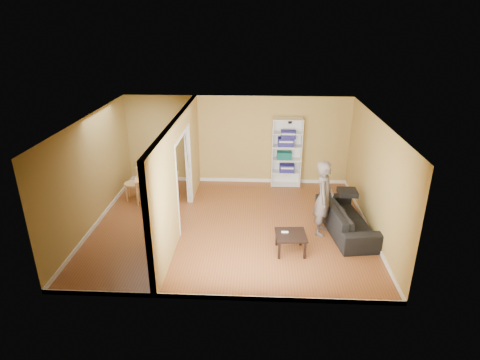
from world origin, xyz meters
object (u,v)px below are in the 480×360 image
at_px(sofa, 347,214).
at_px(dining_table, 157,179).
at_px(person, 324,192).
at_px(coffee_table, 291,237).
at_px(bookshelf, 286,152).
at_px(chair_near, 151,195).
at_px(chair_left, 133,183).
at_px(chair_far, 165,177).

relative_size(sofa, dining_table, 2.03).
bearing_deg(person, coffee_table, 154.12).
xyz_separation_m(bookshelf, coffee_table, (-0.09, -3.71, -0.65)).
relative_size(bookshelf, dining_table, 1.83).
bearing_deg(bookshelf, sofa, -65.01).
distance_m(coffee_table, dining_table, 4.20).
bearing_deg(dining_table, chair_near, -92.05).
xyz_separation_m(person, dining_table, (-4.20, 1.55, -0.42)).
xyz_separation_m(sofa, dining_table, (-4.79, 1.43, 0.19)).
bearing_deg(chair_near, bookshelf, 32.20).
relative_size(chair_left, chair_near, 1.14).
bearing_deg(sofa, chair_left, 66.66).
xyz_separation_m(dining_table, chair_left, (-0.68, 0.01, -0.12)).
bearing_deg(chair_far, bookshelf, -154.07).
bearing_deg(chair_far, person, 166.74).
distance_m(coffee_table, chair_near, 3.89).
bearing_deg(coffee_table, chair_near, 152.59).
relative_size(sofa, coffee_table, 3.52).
bearing_deg(chair_near, person, -8.53).
distance_m(person, coffee_table, 1.34).
xyz_separation_m(sofa, bookshelf, (-1.27, 2.72, 0.58)).
height_order(sofa, chair_left, chair_left).
height_order(person, dining_table, person).
bearing_deg(person, chair_near, 93.51).
distance_m(dining_table, chair_left, 0.69).
bearing_deg(chair_left, chair_far, 117.98).
distance_m(person, chair_far, 4.66).
xyz_separation_m(coffee_table, chair_far, (-3.33, 2.98, 0.09)).
bearing_deg(chair_near, coffee_table, -23.64).
xyz_separation_m(sofa, coffee_table, (-1.36, -0.99, -0.07)).
height_order(bookshelf, coffee_table, bookshelf).
height_order(bookshelf, dining_table, bookshelf).
bearing_deg(dining_table, chair_left, 178.93).
xyz_separation_m(coffee_table, chair_near, (-3.45, 1.79, 0.07)).
bearing_deg(chair_far, coffee_table, 152.17).
bearing_deg(coffee_table, bookshelf, 88.54).
bearing_deg(bookshelf, chair_near, -151.57).
relative_size(sofa, bookshelf, 1.11).
distance_m(person, bookshelf, 2.92).
relative_size(chair_left, chair_far, 1.10).
relative_size(coffee_table, chair_left, 0.64).
relative_size(person, chair_left, 2.08).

